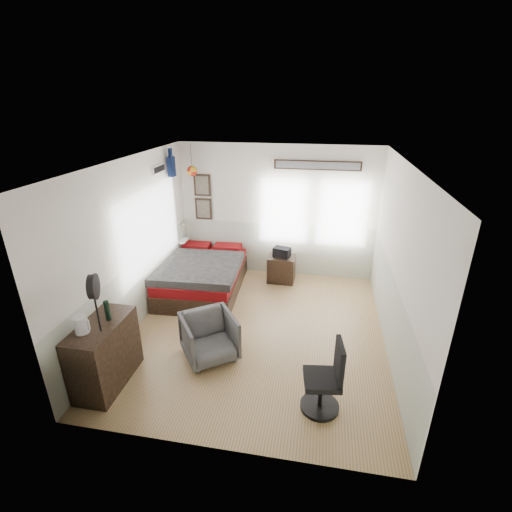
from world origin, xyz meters
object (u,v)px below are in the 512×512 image
object	(u,v)px
bed	(202,275)
nightstand	(281,269)
dresser	(105,354)
task_chair	(326,383)
armchair	(209,337)

from	to	relation	value
bed	nightstand	bearing A→B (deg)	22.43
bed	dresser	xyz separation A→B (m)	(-0.44, -2.68, 0.13)
bed	task_chair	distance (m)	3.56
task_chair	dresser	bearing A→B (deg)	173.12
bed	armchair	bearing A→B (deg)	-72.05
nightstand	bed	bearing A→B (deg)	-153.31
armchair	dresser	bearing A→B (deg)	177.50
armchair	task_chair	xyz separation A→B (m)	(1.65, -0.70, 0.05)
bed	armchair	distance (m)	2.07
armchair	task_chair	bearing A→B (deg)	-58.08
nightstand	task_chair	distance (m)	3.45
nightstand	task_chair	xyz separation A→B (m)	(0.92, -3.33, 0.12)
nightstand	armchair	bearing A→B (deg)	-104.06
armchair	nightstand	world-z (taller)	armchair
armchair	nightstand	distance (m)	2.72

